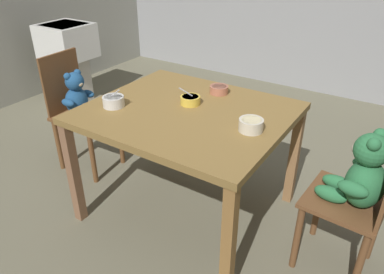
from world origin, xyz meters
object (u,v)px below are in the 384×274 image
object	(u,v)px
dining_table	(187,122)
porridge_bowl_white_near_left	(113,101)
porridge_bowl_terracotta_far_center	(219,89)
porridge_bowl_yellow_center	(190,100)
teddy_chair_near_right	(361,184)
porridge_bowl_cream_near_right	(251,125)
teddy_chair_near_left	(78,104)
sink_basin	(68,52)

from	to	relation	value
dining_table	porridge_bowl_white_near_left	world-z (taller)	porridge_bowl_white_near_left
porridge_bowl_terracotta_far_center	porridge_bowl_yellow_center	distance (m)	0.25
porridge_bowl_yellow_center	teddy_chair_near_right	bearing A→B (deg)	-1.69
porridge_bowl_cream_near_right	teddy_chair_near_left	bearing A→B (deg)	177.51
dining_table	porridge_bowl_white_near_left	distance (m)	0.44
teddy_chair_near_right	porridge_bowl_terracotta_far_center	bearing A→B (deg)	-12.27
porridge_bowl_cream_near_right	porridge_bowl_yellow_center	world-z (taller)	porridge_bowl_yellow_center
porridge_bowl_cream_near_right	sink_basin	size ratio (longest dim) A/B	0.16
teddy_chair_near_right	porridge_bowl_yellow_center	bearing A→B (deg)	2.16
teddy_chair_near_left	teddy_chair_near_right	size ratio (longest dim) A/B	1.03
porridge_bowl_yellow_center	sink_basin	distance (m)	2.18
porridge_bowl_terracotta_far_center	sink_basin	distance (m)	2.16
porridge_bowl_white_near_left	porridge_bowl_terracotta_far_center	size ratio (longest dim) A/B	1.14
dining_table	porridge_bowl_cream_near_right	distance (m)	0.43
teddy_chair_near_left	teddy_chair_near_right	xyz separation A→B (m)	(1.93, 0.02, 0.04)
teddy_chair_near_right	sink_basin	world-z (taller)	teddy_chair_near_right
teddy_chair_near_left	dining_table	bearing A→B (deg)	-3.57
teddy_chair_near_left	sink_basin	size ratio (longest dim) A/B	1.07
teddy_chair_near_left	porridge_bowl_cream_near_right	size ratio (longest dim) A/B	6.90
dining_table	teddy_chair_near_left	distance (m)	0.98
porridge_bowl_white_near_left	porridge_bowl_yellow_center	bearing A→B (deg)	37.05
teddy_chair_near_left	porridge_bowl_terracotta_far_center	bearing A→B (deg)	14.27
sink_basin	dining_table	bearing A→B (deg)	-22.78
teddy_chair_near_right	porridge_bowl_yellow_center	distance (m)	1.01
porridge_bowl_white_near_left	porridge_bowl_terracotta_far_center	xyz separation A→B (m)	(0.41, 0.51, -0.01)
teddy_chair_near_right	porridge_bowl_yellow_center	world-z (taller)	teddy_chair_near_right
porridge_bowl_terracotta_far_center	porridge_bowl_yellow_center	world-z (taller)	porridge_bowl_yellow_center
porridge_bowl_cream_near_right	dining_table	bearing A→B (deg)	175.20
teddy_chair_near_left	porridge_bowl_yellow_center	xyz separation A→B (m)	(0.94, 0.05, 0.23)
teddy_chair_near_left	porridge_bowl_cream_near_right	world-z (taller)	teddy_chair_near_left
porridge_bowl_white_near_left	dining_table	bearing A→B (deg)	26.21
dining_table	porridge_bowl_terracotta_far_center	distance (m)	0.34
teddy_chair_near_right	porridge_bowl_cream_near_right	xyz separation A→B (m)	(-0.55, -0.08, 0.20)
sink_basin	porridge_bowl_white_near_left	bearing A→B (deg)	-32.29
porridge_bowl_terracotta_far_center	porridge_bowl_cream_near_right	size ratio (longest dim) A/B	0.93
porridge_bowl_terracotta_far_center	sink_basin	size ratio (longest dim) A/B	0.14
dining_table	teddy_chair_near_left	bearing A→B (deg)	178.50
dining_table	teddy_chair_near_right	xyz separation A→B (m)	(0.96, 0.05, -0.09)
porridge_bowl_white_near_left	porridge_bowl_yellow_center	distance (m)	0.45
porridge_bowl_yellow_center	porridge_bowl_cream_near_right	bearing A→B (deg)	-14.36
teddy_chair_near_left	sink_basin	bearing A→B (deg)	140.16
porridge_bowl_yellow_center	teddy_chair_near_left	bearing A→B (deg)	-176.78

